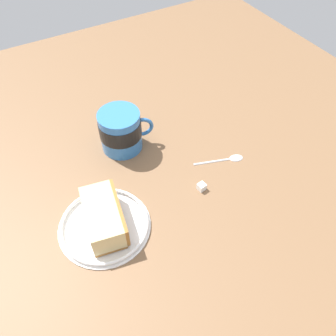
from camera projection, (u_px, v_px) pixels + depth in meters
ground_plane at (154, 197)px, 70.10cm from camera, size 138.65×138.65×3.41cm
small_plate at (105, 225)px, 63.01cm from camera, size 16.93×16.93×1.31cm
cake_slice at (104, 217)px, 61.12cm from camera, size 8.39×12.79×5.12cm
tea_mug at (122, 129)px, 73.55cm from camera, size 11.24×9.06×9.16cm
teaspoon at (229, 158)px, 74.22cm from camera, size 10.86×4.64×0.80cm
sugar_cube at (202, 187)px, 68.67cm from camera, size 1.64×1.64×1.46cm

